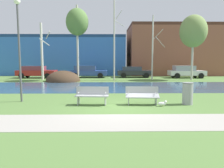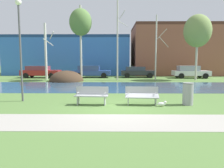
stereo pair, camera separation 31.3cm
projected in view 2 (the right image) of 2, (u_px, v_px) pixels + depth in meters
name	position (u px, v px, depth m)	size (l,w,h in m)	color
ground_plane	(115.00, 84.00, 19.82)	(120.00, 120.00, 0.00)	#517538
paved_path_strip	(117.00, 122.00, 7.57)	(60.00, 2.08, 0.01)	#9E998E
river_band	(116.00, 87.00, 17.56)	(80.00, 7.07, 0.01)	#33516B
soil_mound	(66.00, 81.00, 22.22)	(3.48, 3.39, 2.18)	#423021
bench_left	(92.00, 95.00, 10.47)	(1.64, 0.68, 0.87)	#9EA0A3
bench_right	(142.00, 95.00, 10.45)	(1.64, 0.67, 0.87)	#9EA0A3
trash_bin	(188.00, 93.00, 10.41)	(0.53, 0.53, 1.08)	gray
seagull	(162.00, 104.00, 10.08)	(0.47, 0.17, 0.27)	white
streetlamp	(20.00, 34.00, 11.03)	(0.32, 0.32, 5.23)	#4C4C51
birch_far_left	(46.00, 51.00, 23.71)	(1.14, 1.88, 6.15)	beige
birch_left	(81.00, 23.00, 22.39)	(2.32, 2.32, 7.78)	#BCB7A8
birch_center_left	(118.00, 36.00, 22.69)	(1.14, 1.86, 9.18)	#BCB7A8
birch_center	(156.00, 47.00, 23.00)	(1.39, 2.37, 6.88)	beige
birch_center_right	(197.00, 31.00, 22.80)	(2.87, 2.87, 6.94)	#BCB7A8
parked_van_nearest_red	(40.00, 71.00, 26.32)	(4.62, 2.10, 1.44)	maroon
parked_sedan_second_blue	(91.00, 71.00, 26.72)	(4.62, 2.12, 1.46)	#2D4793
parked_hatch_third_dark	(137.00, 72.00, 26.68)	(4.20, 1.99, 1.34)	#282B30
parked_wagon_fourth_white	(190.00, 72.00, 25.90)	(4.26, 2.12, 1.48)	silver
building_blue_store	(70.00, 56.00, 33.36)	(17.83, 7.67, 5.64)	#3870C6
building_brick_low	(185.00, 51.00, 32.64)	(15.58, 8.66, 7.17)	brown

